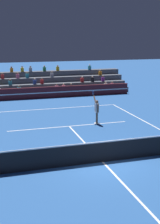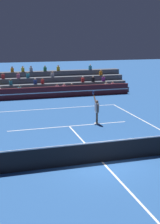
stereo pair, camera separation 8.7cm
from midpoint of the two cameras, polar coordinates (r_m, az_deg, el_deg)
name	(u,v)px [view 1 (the left image)]	position (r m, az deg, el deg)	size (l,w,h in m)	color
ground_plane	(103,162)	(15.37, 4.02, -9.11)	(120.00, 120.00, 0.00)	#285699
court_lines	(103,162)	(15.37, 4.02, -9.09)	(11.10, 23.90, 0.01)	white
tennis_net	(103,151)	(15.17, 4.05, -7.21)	(12.00, 0.10, 1.10)	slate
sponsor_banner_wall	(43,93)	(30.75, -6.93, 3.53)	(18.00, 0.26, 1.10)	#51191E
bleacher_stand	(37,85)	(33.78, -7.88, 4.91)	(19.14, 3.80, 2.83)	#4C515B
tennis_player	(97,110)	(21.41, 2.94, 0.29)	(0.34, 1.33, 2.31)	brown
tennis_ball	(44,151)	(16.80, -6.73, -7.02)	(0.07, 0.07, 0.07)	#C6DB33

